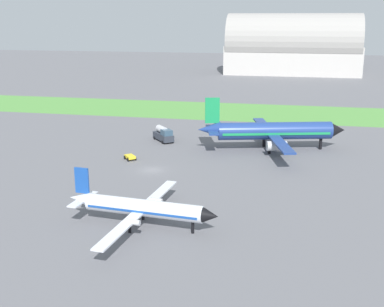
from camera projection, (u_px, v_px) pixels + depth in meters
ground_plane at (152, 170)px, 90.28m from camera, size 600.00×600.00×0.00m
grass_taxiway_strip at (209, 111)px, 147.45m from camera, size 360.00×28.00×0.08m
airplane_foreground_turboprop at (141, 207)px, 65.37m from camera, size 21.21×24.74×7.41m
airplane_midfield_jet at (272, 131)px, 102.96m from camera, size 30.67×31.02×11.15m
fuel_truck_near_gate at (163, 134)px, 110.94m from camera, size 5.95×6.57×3.29m
baggage_cart_midfield at (130, 157)px, 96.72m from camera, size 2.88×2.95×0.90m
hangar_distant at (293, 47)px, 237.97m from camera, size 63.65×25.42×28.63m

